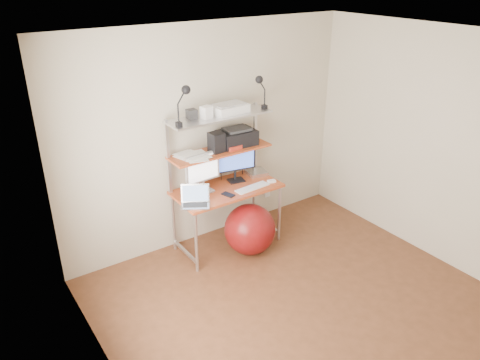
# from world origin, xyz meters

# --- Properties ---
(room) EXTENTS (3.60, 3.60, 3.60)m
(room) POSITION_xyz_m (0.00, 0.00, 1.25)
(room) COLOR brown
(room) RESTS_ON ground
(computer_desk) EXTENTS (1.20, 0.60, 1.57)m
(computer_desk) POSITION_xyz_m (0.00, 1.50, 0.96)
(computer_desk) COLOR #C65026
(computer_desk) RESTS_ON ground
(desktop) EXTENTS (1.20, 0.60, 0.00)m
(desktop) POSITION_xyz_m (0.00, 1.44, 0.74)
(desktop) COLOR #C65026
(desktop) RESTS_ON computer_desk
(mid_shelf) EXTENTS (1.18, 0.34, 0.00)m
(mid_shelf) POSITION_xyz_m (0.00, 1.57, 1.15)
(mid_shelf) COLOR #C65026
(mid_shelf) RESTS_ON computer_desk
(top_shelf) EXTENTS (1.18, 0.34, 0.00)m
(top_shelf) POSITION_xyz_m (0.00, 1.57, 1.55)
(top_shelf) COLOR silver
(top_shelf) RESTS_ON computer_desk
(floor) EXTENTS (3.60, 3.60, 0.00)m
(floor) POSITION_xyz_m (0.00, 0.00, 0.00)
(floor) COLOR brown
(floor) RESTS_ON ground
(wall_outlet) EXTENTS (0.08, 0.01, 0.12)m
(wall_outlet) POSITION_xyz_m (0.85, 1.79, 0.30)
(wall_outlet) COLOR white
(wall_outlet) RESTS_ON room
(monitor_silver) EXTENTS (0.43, 0.17, 0.48)m
(monitor_silver) POSITION_xyz_m (-0.26, 1.52, 0.99)
(monitor_silver) COLOR #B9BABE
(monitor_silver) RESTS_ON desktop
(monitor_black) EXTENTS (0.50, 0.17, 0.50)m
(monitor_black) POSITION_xyz_m (0.19, 1.55, 0.99)
(monitor_black) COLOR black
(monitor_black) RESTS_ON desktop
(laptop) EXTENTS (0.37, 0.35, 0.26)m
(laptop) POSITION_xyz_m (-0.48, 1.30, 0.78)
(laptop) COLOR #B7B7BC
(laptop) RESTS_ON desktop
(keyboard) EXTENTS (0.42, 0.15, 0.01)m
(keyboard) POSITION_xyz_m (0.23, 1.28, 0.75)
(keyboard) COLOR white
(keyboard) RESTS_ON desktop
(mouse) EXTENTS (0.10, 0.07, 0.03)m
(mouse) POSITION_xyz_m (0.50, 1.28, 0.75)
(mouse) COLOR white
(mouse) RESTS_ON desktop
(mac_mini) EXTENTS (0.26, 0.26, 0.04)m
(mac_mini) POSITION_xyz_m (0.50, 1.56, 0.76)
(mac_mini) COLOR #B7B7BC
(mac_mini) RESTS_ON desktop
(phone) EXTENTS (0.12, 0.16, 0.01)m
(phone) POSITION_xyz_m (-0.09, 1.28, 0.75)
(phone) COLOR black
(phone) RESTS_ON desktop
(printer) EXTENTS (0.43, 0.31, 0.20)m
(printer) POSITION_xyz_m (0.25, 1.61, 1.24)
(printer) COLOR black
(printer) RESTS_ON mid_shelf
(nas_cube) EXTENTS (0.15, 0.15, 0.22)m
(nas_cube) POSITION_xyz_m (-0.05, 1.56, 1.26)
(nas_cube) COLOR black
(nas_cube) RESTS_ON mid_shelf
(red_box) EXTENTS (0.18, 0.13, 0.05)m
(red_box) POSITION_xyz_m (0.14, 1.51, 1.17)
(red_box) COLOR #B32D1C
(red_box) RESTS_ON mid_shelf
(scanner) EXTENTS (0.41, 0.28, 0.10)m
(scanner) POSITION_xyz_m (0.14, 1.60, 1.60)
(scanner) COLOR white
(scanner) RESTS_ON top_shelf
(box_white) EXTENTS (0.13, 0.11, 0.13)m
(box_white) POSITION_xyz_m (-0.17, 1.56, 1.62)
(box_white) COLOR white
(box_white) RESTS_ON top_shelf
(box_grey) EXTENTS (0.11, 0.11, 0.10)m
(box_grey) POSITION_xyz_m (-0.30, 1.63, 1.60)
(box_grey) COLOR #2D2E30
(box_grey) RESTS_ON top_shelf
(clip_lamp_left) EXTENTS (0.16, 0.09, 0.41)m
(clip_lamp_left) POSITION_xyz_m (-0.47, 1.46, 1.85)
(clip_lamp_left) COLOR black
(clip_lamp_left) RESTS_ON top_shelf
(clip_lamp_right) EXTENTS (0.15, 0.09, 0.38)m
(clip_lamp_right) POSITION_xyz_m (0.47, 1.48, 1.83)
(clip_lamp_right) COLOR black
(clip_lamp_right) RESTS_ON top_shelf
(exercise_ball) EXTENTS (0.58, 0.58, 0.58)m
(exercise_ball) POSITION_xyz_m (0.13, 1.17, 0.29)
(exercise_ball) COLOR maroon
(exercise_ball) RESTS_ON floor
(paper_stack) EXTENTS (0.35, 0.41, 0.02)m
(paper_stack) POSITION_xyz_m (-0.35, 1.57, 1.16)
(paper_stack) COLOR white
(paper_stack) RESTS_ON mid_shelf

